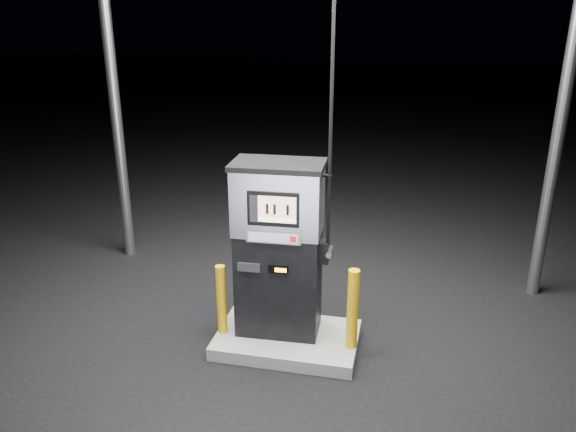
# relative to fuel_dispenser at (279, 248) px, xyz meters

# --- Properties ---
(ground) EXTENTS (80.00, 80.00, 0.00)m
(ground) POSITION_rel_fuel_dispenser_xyz_m (0.12, -0.09, -1.17)
(ground) COLOR black
(ground) RESTS_ON ground
(pump_island) EXTENTS (1.60, 1.00, 0.15)m
(pump_island) POSITION_rel_fuel_dispenser_xyz_m (0.12, -0.09, -1.10)
(pump_island) COLOR slate
(pump_island) RESTS_ON ground
(fuel_dispenser) EXTENTS (1.11, 0.63, 4.13)m
(fuel_dispenser) POSITION_rel_fuel_dispenser_xyz_m (0.00, 0.00, 0.00)
(fuel_dispenser) COLOR black
(fuel_dispenser) RESTS_ON pump_island
(bollard_left) EXTENTS (0.14, 0.14, 0.83)m
(bollard_left) POSITION_rel_fuel_dispenser_xyz_m (-0.62, -0.20, -0.61)
(bollard_left) COLOR #DAA00C
(bollard_left) RESTS_ON pump_island
(bollard_right) EXTENTS (0.13, 0.13, 0.93)m
(bollard_right) POSITION_rel_fuel_dispenser_xyz_m (0.86, -0.19, -0.56)
(bollard_right) COLOR #DAA00C
(bollard_right) RESTS_ON pump_island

